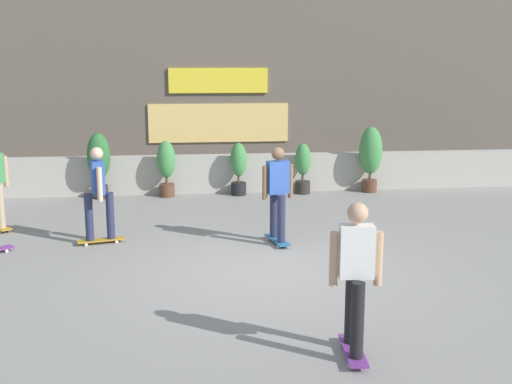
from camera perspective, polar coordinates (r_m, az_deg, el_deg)
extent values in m
plane|color=gray|center=(9.71, 1.01, -6.99)|extent=(48.00, 48.00, 0.00)
cube|color=#B2ADA3|center=(15.40, -1.90, 1.72)|extent=(18.00, 0.40, 0.90)
cube|color=#60564C|center=(19.16, -2.94, 12.07)|extent=(20.00, 2.00, 6.50)
cube|color=yellow|center=(18.12, -3.43, 10.03)|extent=(2.80, 0.08, 0.70)
cube|color=#F2CC72|center=(18.20, -3.38, 6.26)|extent=(4.00, 0.06, 1.10)
cylinder|color=#2D2823|center=(15.10, -13.89, 0.02)|extent=(0.36, 0.36, 0.30)
cylinder|color=brown|center=(15.05, -13.93, 0.86)|extent=(0.06, 0.06, 0.15)
ellipsoid|color=#2D6B33|center=(14.95, -14.05, 3.16)|extent=(0.53, 0.53, 1.07)
cylinder|color=brown|center=(14.97, -8.05, 0.15)|extent=(0.36, 0.36, 0.30)
cylinder|color=brown|center=(14.93, -8.08, 1.00)|extent=(0.06, 0.06, 0.15)
ellipsoid|color=#428C47|center=(14.84, -8.13, 2.94)|extent=(0.43, 0.43, 0.87)
cylinder|color=black|center=(15.02, -1.58, 0.30)|extent=(0.36, 0.36, 0.30)
cylinder|color=brown|center=(14.98, -1.58, 1.15)|extent=(0.06, 0.06, 0.15)
ellipsoid|color=#428C47|center=(14.90, -1.59, 2.94)|extent=(0.39, 0.39, 0.80)
cylinder|color=#2D2823|center=(15.23, 4.23, 0.43)|extent=(0.36, 0.36, 0.30)
cylinder|color=brown|center=(15.18, 4.24, 1.26)|extent=(0.06, 0.06, 0.15)
ellipsoid|color=#428C47|center=(15.11, 4.27, 2.97)|extent=(0.37, 0.37, 0.76)
cylinder|color=brown|center=(15.62, 10.22, 0.56)|extent=(0.36, 0.36, 0.30)
cylinder|color=brown|center=(15.57, 10.25, 1.37)|extent=(0.06, 0.06, 0.15)
ellipsoid|color=#428C47|center=(15.47, 10.33, 3.72)|extent=(0.56, 0.56, 1.14)
cube|color=#BF8C26|center=(11.35, -13.84, -4.22)|extent=(0.82, 0.39, 0.02)
cylinder|color=silver|center=(11.26, -15.10, -4.62)|extent=(0.06, 0.04, 0.06)
cylinder|color=silver|center=(11.41, -15.18, -4.40)|extent=(0.06, 0.04, 0.06)
cylinder|color=silver|center=(11.31, -12.47, -4.41)|extent=(0.06, 0.04, 0.06)
cylinder|color=silver|center=(11.47, -12.59, -4.20)|extent=(0.06, 0.04, 0.06)
cylinder|color=#282D4C|center=(11.23, -14.86, -2.23)|extent=(0.14, 0.14, 0.82)
cylinder|color=#282D4C|center=(11.26, -13.04, -2.10)|extent=(0.14, 0.14, 0.82)
cube|color=#3359B2|center=(11.10, -14.12, 1.30)|extent=(0.28, 0.40, 0.56)
sphere|color=beige|center=(11.04, -14.22, 3.39)|extent=(0.22, 0.22, 0.22)
cylinder|color=beige|center=(10.89, -13.96, 0.68)|extent=(0.09, 0.09, 0.58)
cylinder|color=beige|center=(11.35, -14.23, 1.10)|extent=(0.09, 0.09, 0.58)
cylinder|color=silver|center=(12.62, -22.13, -3.34)|extent=(0.06, 0.06, 0.06)
cylinder|color=silver|center=(12.68, -21.48, -3.22)|extent=(0.06, 0.06, 0.06)
cylinder|color=tan|center=(12.62, -22.11, -1.20)|extent=(0.14, 0.14, 0.82)
cylinder|color=tan|center=(12.76, -21.70, 1.77)|extent=(0.09, 0.09, 0.58)
cube|color=#266699|center=(11.03, 1.94, -4.35)|extent=(0.37, 0.82, 0.02)
cylinder|color=silver|center=(10.84, 2.83, -4.86)|extent=(0.04, 0.06, 0.06)
cylinder|color=silver|center=(10.78, 2.04, -4.94)|extent=(0.04, 0.06, 0.06)
cylinder|color=silver|center=(11.30, 1.84, -4.15)|extent=(0.04, 0.06, 0.06)
cylinder|color=silver|center=(11.25, 1.08, -4.23)|extent=(0.04, 0.06, 0.06)
cylinder|color=#282D4C|center=(10.76, 2.30, -2.44)|extent=(0.14, 0.14, 0.82)
cylinder|color=#282D4C|center=(11.08, 1.62, -2.02)|extent=(0.14, 0.14, 0.82)
cube|color=#3359B2|center=(10.78, 1.98, 1.34)|extent=(0.40, 0.27, 0.56)
sphere|color=brown|center=(10.71, 2.00, 3.49)|extent=(0.22, 0.22, 0.22)
cylinder|color=brown|center=(10.88, 3.13, 0.99)|extent=(0.09, 0.09, 0.58)
cylinder|color=brown|center=(10.71, 0.81, 0.84)|extent=(0.09, 0.09, 0.58)
cube|color=#72338C|center=(7.07, 8.77, -13.96)|extent=(0.27, 0.81, 0.02)
cylinder|color=silver|center=(6.87, 9.83, -15.14)|extent=(0.03, 0.06, 0.06)
cylinder|color=silver|center=(6.84, 8.47, -15.21)|extent=(0.03, 0.06, 0.06)
cylinder|color=silver|center=(7.33, 9.02, -13.32)|extent=(0.03, 0.06, 0.06)
cylinder|color=silver|center=(7.30, 7.75, -13.38)|extent=(0.03, 0.06, 0.06)
cylinder|color=black|center=(6.73, 9.15, -11.39)|extent=(0.14, 0.14, 0.82)
cylinder|color=black|center=(7.06, 8.61, -10.25)|extent=(0.14, 0.14, 0.82)
cube|color=white|center=(6.67, 9.06, -5.31)|extent=(0.38, 0.23, 0.56)
sphere|color=tan|center=(6.56, 9.17, -1.89)|extent=(0.22, 0.22, 0.22)
cylinder|color=tan|center=(6.74, 11.01, -5.92)|extent=(0.09, 0.09, 0.58)
cylinder|color=tan|center=(6.65, 7.04, -6.02)|extent=(0.09, 0.09, 0.58)
cylinder|color=silver|center=(11.32, -21.63, -4.96)|extent=(0.06, 0.06, 0.06)
cylinder|color=silver|center=(11.46, -21.98, -4.79)|extent=(0.06, 0.06, 0.06)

